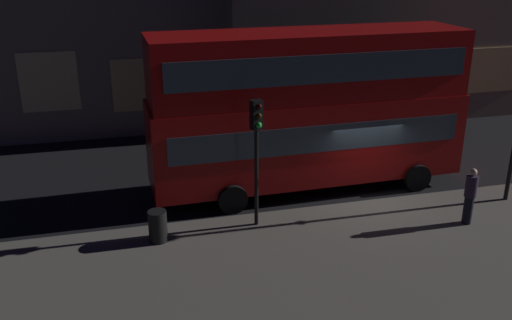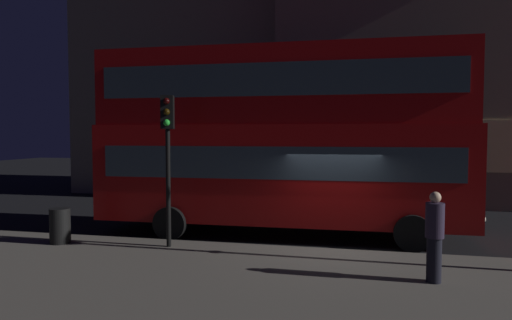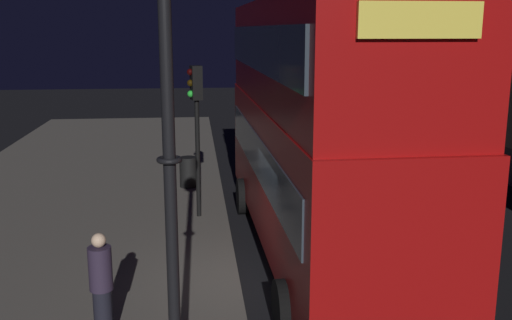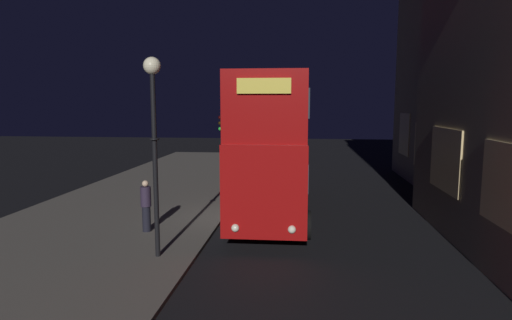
% 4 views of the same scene
% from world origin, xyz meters
% --- Properties ---
extents(ground_plane, '(80.00, 80.00, 0.00)m').
position_xyz_m(ground_plane, '(0.00, 0.00, 0.00)').
color(ground_plane, black).
extents(sidewalk_slab, '(44.00, 8.55, 0.12)m').
position_xyz_m(sidewalk_slab, '(0.00, -4.83, 0.06)').
color(sidewalk_slab, '#5B564F').
rests_on(sidewalk_slab, ground).
extents(double_decker_bus, '(10.97, 3.07, 5.50)m').
position_xyz_m(double_decker_bus, '(-1.67, 1.26, 3.06)').
color(double_decker_bus, '#9E0C0C').
rests_on(double_decker_bus, ground).
extents(traffic_light_near_kerb, '(0.37, 0.39, 3.90)m').
position_xyz_m(traffic_light_near_kerb, '(-4.14, -1.32, 2.93)').
color(traffic_light_near_kerb, black).
rests_on(traffic_light_near_kerb, sidewalk_slab).
extents(street_lamp, '(0.48, 0.48, 5.66)m').
position_xyz_m(street_lamp, '(4.42, -1.65, 4.18)').
color(street_lamp, black).
rests_on(street_lamp, sidewalk_slab).
extents(pedestrian, '(0.36, 0.36, 1.79)m').
position_xyz_m(pedestrian, '(2.12, -2.84, 1.04)').
color(pedestrian, black).
rests_on(pedestrian, sidewalk_slab).
extents(litter_bin, '(0.54, 0.54, 0.93)m').
position_xyz_m(litter_bin, '(-7.13, -1.59, 0.59)').
color(litter_bin, black).
rests_on(litter_bin, sidewalk_slab).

